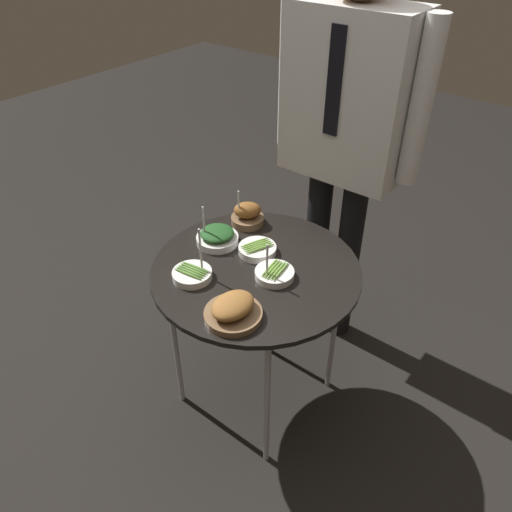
# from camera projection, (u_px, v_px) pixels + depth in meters

# --- Properties ---
(ground_plane) EXTENTS (8.00, 8.00, 0.00)m
(ground_plane) POSITION_uv_depth(u_px,v_px,m) (256.00, 391.00, 2.04)
(ground_plane) COLOR black
(serving_cart) EXTENTS (0.70, 0.70, 0.64)m
(serving_cart) POSITION_uv_depth(u_px,v_px,m) (256.00, 278.00, 1.68)
(serving_cart) COLOR black
(serving_cart) RESTS_ON ground_plane
(bowl_asparagus_front_right) EXTENTS (0.13, 0.13, 0.04)m
(bowl_asparagus_front_right) POSITION_uv_depth(u_px,v_px,m) (257.00, 249.00, 1.71)
(bowl_asparagus_front_right) COLOR white
(bowl_asparagus_front_right) RESTS_ON serving_cart
(bowl_spinach_back_right) EXTENTS (0.15, 0.15, 0.15)m
(bowl_spinach_back_right) POSITION_uv_depth(u_px,v_px,m) (217.00, 237.00, 1.76)
(bowl_spinach_back_right) COLOR white
(bowl_spinach_back_right) RESTS_ON serving_cart
(bowl_asparagus_front_left) EXTENTS (0.13, 0.13, 0.14)m
(bowl_asparagus_front_left) POSITION_uv_depth(u_px,v_px,m) (275.00, 273.00, 1.61)
(bowl_asparagus_front_left) COLOR white
(bowl_asparagus_front_left) RESTS_ON serving_cart
(bowl_roast_center) EXTENTS (0.13, 0.12, 0.14)m
(bowl_roast_center) POSITION_uv_depth(u_px,v_px,m) (247.00, 215.00, 1.85)
(bowl_roast_center) COLOR brown
(bowl_roast_center) RESTS_ON serving_cart
(bowl_roast_far_rim) EXTENTS (0.17, 0.17, 0.07)m
(bowl_roast_far_rim) POSITION_uv_depth(u_px,v_px,m) (233.00, 310.00, 1.45)
(bowl_roast_far_rim) COLOR brown
(bowl_roast_far_rim) RESTS_ON serving_cart
(bowl_asparagus_mid_right) EXTENTS (0.13, 0.13, 0.18)m
(bowl_asparagus_mid_right) POSITION_uv_depth(u_px,v_px,m) (192.00, 274.00, 1.60)
(bowl_asparagus_mid_right) COLOR white
(bowl_asparagus_mid_right) RESTS_ON serving_cart
(waiter_figure) EXTENTS (0.58, 0.22, 1.58)m
(waiter_figure) POSITION_uv_depth(u_px,v_px,m) (347.00, 116.00, 1.76)
(waiter_figure) COLOR black
(waiter_figure) RESTS_ON ground_plane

